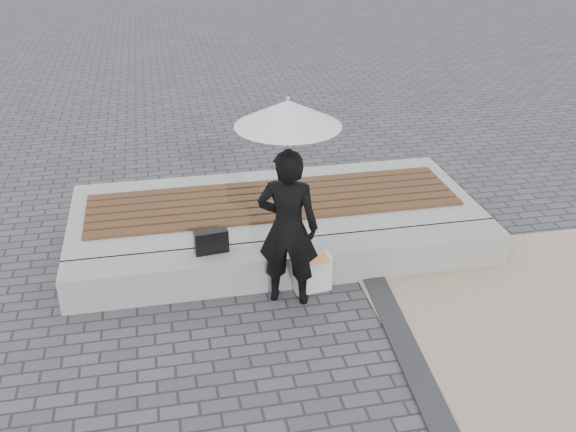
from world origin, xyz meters
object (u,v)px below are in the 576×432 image
(woman, at_px, (288,228))
(handbag, at_px, (211,242))
(canvas_tote, at_px, (312,273))
(parasol, at_px, (288,113))
(seating_ledge, at_px, (293,263))

(woman, height_order, handbag, woman)
(woman, xyz_separation_m, canvas_tote, (0.30, 0.12, -0.65))
(parasol, relative_size, canvas_tote, 3.13)
(canvas_tote, bearing_deg, parasol, -166.17)
(woman, xyz_separation_m, parasol, (0.00, 0.00, 1.22))
(woman, relative_size, handbag, 4.70)
(parasol, height_order, canvas_tote, parasol)
(seating_ledge, xyz_separation_m, canvas_tote, (0.16, -0.26, 0.01))
(seating_ledge, bearing_deg, woman, -109.87)
(woman, xyz_separation_m, handbag, (-0.75, 0.47, -0.33))
(seating_ledge, xyz_separation_m, parasol, (-0.14, -0.38, 1.88))
(canvas_tote, bearing_deg, handbag, 153.18)
(woman, distance_m, parasol, 1.22)
(seating_ledge, height_order, handbag, handbag)
(seating_ledge, height_order, parasol, parasol)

